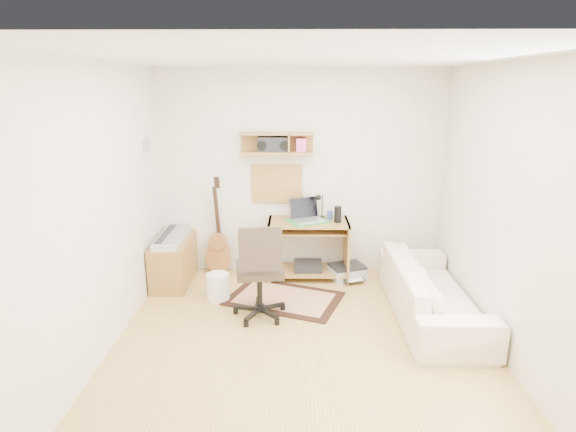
{
  "coord_description": "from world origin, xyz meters",
  "views": [
    {
      "loc": [
        -0.08,
        -3.98,
        2.39
      ],
      "look_at": [
        -0.15,
        1.05,
        1.0
      ],
      "focal_mm": 29.7,
      "sensor_mm": 36.0,
      "label": 1
    }
  ],
  "objects_px": {
    "task_chair": "(259,270)",
    "printer": "(347,272)",
    "cabinet": "(174,261)",
    "desk": "(308,249)",
    "sofa": "(433,282)"
  },
  "relations": [
    {
      "from": "printer",
      "to": "task_chair",
      "type": "bearing_deg",
      "value": -154.49
    },
    {
      "from": "cabinet",
      "to": "desk",
      "type": "bearing_deg",
      "value": 5.96
    },
    {
      "from": "cabinet",
      "to": "sofa",
      "type": "xyz_separation_m",
      "value": [
        2.96,
        -0.86,
        0.12
      ]
    },
    {
      "from": "task_chair",
      "to": "printer",
      "type": "relative_size",
      "value": 2.42
    },
    {
      "from": "desk",
      "to": "sofa",
      "type": "bearing_deg",
      "value": -38.97
    },
    {
      "from": "printer",
      "to": "sofa",
      "type": "xyz_separation_m",
      "value": [
        0.78,
        -1.01,
        0.31
      ]
    },
    {
      "from": "cabinet",
      "to": "printer",
      "type": "relative_size",
      "value": 2.06
    },
    {
      "from": "desk",
      "to": "printer",
      "type": "xyz_separation_m",
      "value": [
        0.5,
        -0.02,
        -0.29
      ]
    },
    {
      "from": "task_chair",
      "to": "printer",
      "type": "distance_m",
      "value": 1.54
    },
    {
      "from": "task_chair",
      "to": "printer",
      "type": "height_order",
      "value": "task_chair"
    },
    {
      "from": "desk",
      "to": "sofa",
      "type": "xyz_separation_m",
      "value": [
        1.28,
        -1.04,
        0.02
      ]
    },
    {
      "from": "cabinet",
      "to": "printer",
      "type": "height_order",
      "value": "cabinet"
    },
    {
      "from": "desk",
      "to": "sofa",
      "type": "distance_m",
      "value": 1.65
    },
    {
      "from": "cabinet",
      "to": "printer",
      "type": "xyz_separation_m",
      "value": [
        2.18,
        0.15,
        -0.19
      ]
    },
    {
      "from": "task_chair",
      "to": "sofa",
      "type": "bearing_deg",
      "value": -7.11
    }
  ]
}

